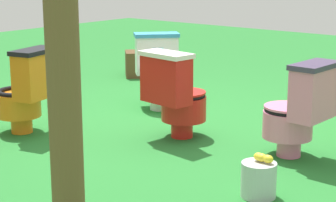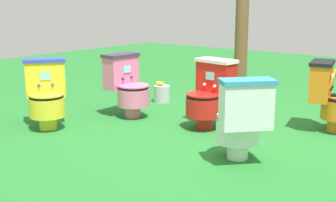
# 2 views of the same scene
# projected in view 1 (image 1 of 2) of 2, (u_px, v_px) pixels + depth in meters

# --- Properties ---
(ground) EXTENTS (14.00, 14.00, 0.00)m
(ground) POSITION_uv_depth(u_px,v_px,m) (167.00, 129.00, 5.22)
(ground) COLOR #26752D
(toilet_white) EXTENTS (0.63, 0.63, 0.73)m
(toilet_white) POSITION_uv_depth(u_px,v_px,m) (158.00, 71.00, 5.87)
(toilet_white) COLOR white
(toilet_white) RESTS_ON ground
(toilet_pink) EXTENTS (0.50, 0.44, 0.73)m
(toilet_pink) POSITION_uv_depth(u_px,v_px,m) (299.00, 109.00, 4.38)
(toilet_pink) COLOR pink
(toilet_pink) RESTS_ON ground
(toilet_orange) EXTENTS (0.57, 0.51, 0.73)m
(toilet_orange) POSITION_uv_depth(u_px,v_px,m) (27.00, 90.00, 5.01)
(toilet_orange) COLOR orange
(toilet_orange) RESTS_ON ground
(toilet_red) EXTENTS (0.46, 0.54, 0.73)m
(toilet_red) POSITION_uv_depth(u_px,v_px,m) (176.00, 95.00, 4.86)
(toilet_red) COLOR red
(toilet_red) RESTS_ON ground
(wooden_post) EXTENTS (0.18, 0.18, 1.74)m
(wooden_post) POSITION_uv_depth(u_px,v_px,m) (63.00, 71.00, 3.14)
(wooden_post) COLOR brown
(wooden_post) RESTS_ON ground
(small_crate) EXTENTS (0.50, 0.50, 0.31)m
(small_crate) POSITION_uv_depth(u_px,v_px,m) (140.00, 64.00, 7.51)
(small_crate) COLOR brown
(small_crate) RESTS_ON ground
(lemon_bucket) EXTENTS (0.22, 0.22, 0.28)m
(lemon_bucket) POSITION_uv_depth(u_px,v_px,m) (259.00, 179.00, 3.72)
(lemon_bucket) COLOR #B7B7BF
(lemon_bucket) RESTS_ON ground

